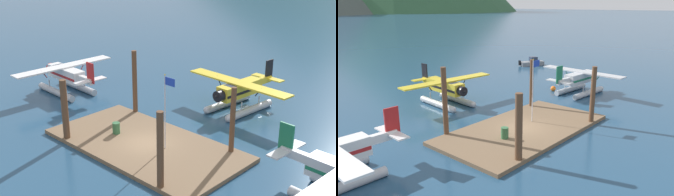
{
  "view_description": "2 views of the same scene",
  "coord_description": "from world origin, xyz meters",
  "views": [
    {
      "loc": [
        21.45,
        -20.12,
        14.48
      ],
      "look_at": [
        -1.51,
        4.01,
        2.36
      ],
      "focal_mm": 47.38,
      "sensor_mm": 36.0,
      "label": 1
    },
    {
      "loc": [
        -20.75,
        -16.11,
        10.23
      ],
      "look_at": [
        0.34,
        2.29,
        2.36
      ],
      "focal_mm": 35.71,
      "sensor_mm": 36.0,
      "label": 2
    }
  ],
  "objects": [
    {
      "name": "ground_plane",
      "position": [
        0.0,
        0.0,
        0.0
      ],
      "size": [
        1200.0,
        1200.0,
        0.0
      ],
      "primitive_type": "plane",
      "color": "navy"
    },
    {
      "name": "dock_platform",
      "position": [
        0.0,
        0.0,
        0.15
      ],
      "size": [
        14.81,
        7.62,
        0.3
      ],
      "primitive_type": "cube",
      "color": "brown",
      "rests_on": "ground"
    },
    {
      "name": "piling_near_left",
      "position": [
        -4.93,
        -3.41,
        2.42
      ],
      "size": [
        0.5,
        0.5,
        4.84
      ],
      "primitive_type": "cylinder",
      "color": "brown",
      "rests_on": "ground"
    },
    {
      "name": "piling_near_right",
      "position": [
        5.04,
        -3.53,
        2.59
      ],
      "size": [
        0.43,
        0.43,
        5.18
      ],
      "primitive_type": "cylinder",
      "color": "brown",
      "rests_on": "ground"
    },
    {
      "name": "piling_far_left",
      "position": [
        -5.17,
        3.78,
        2.84
      ],
      "size": [
        0.41,
        0.41,
        5.67
      ],
      "primitive_type": "cylinder",
      "color": "brown",
      "rests_on": "ground"
    },
    {
      "name": "piling_far_right",
      "position": [
        5.33,
        3.27,
        2.51
      ],
      "size": [
        0.37,
        0.37,
        5.03
      ],
      "primitive_type": "cylinder",
      "color": "brown",
      "rests_on": "ground"
    },
    {
      "name": "flagpole",
      "position": [
        1.77,
        0.4,
        3.77
      ],
      "size": [
        0.95,
        0.1,
        5.52
      ],
      "color": "silver",
      "rests_on": "dock_platform"
    },
    {
      "name": "fuel_drum",
      "position": [
        -2.83,
        -0.35,
        0.74
      ],
      "size": [
        0.62,
        0.62,
        0.88
      ],
      "color": "#33663D",
      "rests_on": "dock_platform"
    },
    {
      "name": "seaplane_white_port_fwd",
      "position": [
        -14.4,
        3.07,
        1.58
      ],
      "size": [
        7.98,
        10.44,
        3.84
      ],
      "color": "#B7BABF",
      "rests_on": "ground"
    },
    {
      "name": "seaplane_yellow_bow_centre",
      "position": [
        0.67,
        10.83,
        1.58
      ],
      "size": [
        10.48,
        7.97,
        3.84
      ],
      "color": "#B7BABF",
      "rests_on": "ground"
    }
  ]
}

